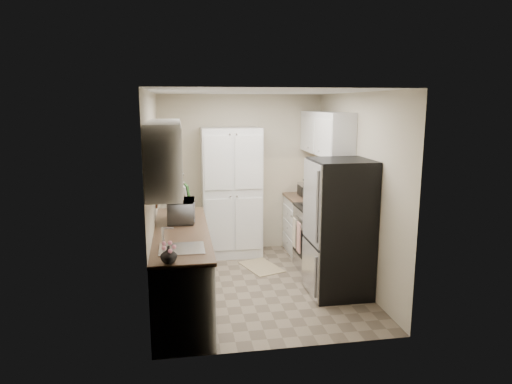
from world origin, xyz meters
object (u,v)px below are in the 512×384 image
(pantry_cabinet, at_px, (232,192))
(toaster_oven, at_px, (309,190))
(refrigerator, at_px, (340,228))
(electric_range, at_px, (322,238))
(microwave, at_px, (181,211))
(wine_bottle, at_px, (176,201))

(pantry_cabinet, distance_m, toaster_oven, 1.21)
(refrigerator, bearing_deg, toaster_oven, 88.03)
(pantry_cabinet, distance_m, electric_range, 1.58)
(electric_range, relative_size, microwave, 2.34)
(pantry_cabinet, distance_m, microwave, 1.55)
(pantry_cabinet, height_order, refrigerator, pantry_cabinet)
(electric_range, bearing_deg, pantry_cabinet, 141.78)
(pantry_cabinet, height_order, wine_bottle, pantry_cabinet)
(refrigerator, xyz_separation_m, toaster_oven, (0.05, 1.56, 0.18))
(toaster_oven, bearing_deg, pantry_cabinet, 172.78)
(electric_range, height_order, toaster_oven, toaster_oven)
(refrigerator, distance_m, toaster_oven, 1.57)
(refrigerator, distance_m, microwave, 1.97)
(electric_range, distance_m, wine_bottle, 2.11)
(pantry_cabinet, xyz_separation_m, wine_bottle, (-0.85, -0.75, 0.06))
(wine_bottle, bearing_deg, microwave, -83.55)
(refrigerator, bearing_deg, electric_range, 87.52)
(toaster_oven, bearing_deg, wine_bottle, -163.45)
(microwave, relative_size, toaster_oven, 1.32)
(pantry_cabinet, relative_size, microwave, 4.15)
(electric_range, xyz_separation_m, wine_bottle, (-2.02, 0.18, 0.58))
(pantry_cabinet, xyz_separation_m, electric_range, (1.17, -0.93, -0.52))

